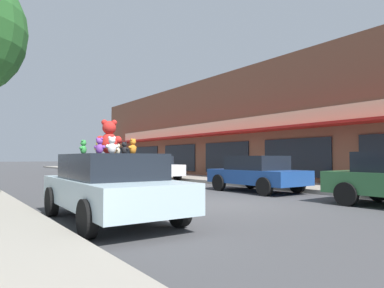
{
  "coord_description": "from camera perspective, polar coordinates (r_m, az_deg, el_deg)",
  "views": [
    {
      "loc": [
        -6.59,
        -7.85,
        1.38
      ],
      "look_at": [
        -0.19,
        1.03,
        1.83
      ],
      "focal_mm": 32.0,
      "sensor_mm": 36.0,
      "label": 1
    }
  ],
  "objects": [
    {
      "name": "ground_plane",
      "position": [
        10.34,
        4.26,
        -10.0
      ],
      "size": [
        260.0,
        260.0,
        0.0
      ],
      "primitive_type": "plane",
      "color": "#424244"
    },
    {
      "name": "sidewalk_far",
      "position": [
        15.38,
        23.51,
        -6.98
      ],
      "size": [
        3.41,
        90.0,
        0.17
      ],
      "color": "gray",
      "rests_on": "ground_plane"
    },
    {
      "name": "storefront_row",
      "position": [
        26.95,
        15.44,
        2.28
      ],
      "size": [
        13.44,
        38.4,
        7.02
      ],
      "color": "brown",
      "rests_on": "ground_plane"
    },
    {
      "name": "plush_art_car",
      "position": [
        7.77,
        -13.47,
        -6.67
      ],
      "size": [
        2.16,
        4.56,
        1.47
      ],
      "rotation": [
        0.0,
        0.0,
        -0.03
      ],
      "color": "#ADC6D1",
      "rests_on": "ground_plane"
    },
    {
      "name": "teddy_bear_giant",
      "position": [
        8.04,
        -13.65,
        1.06
      ],
      "size": [
        0.6,
        0.43,
        0.79
      ],
      "rotation": [
        0.0,
        0.0,
        2.79
      ],
      "color": "red",
      "rests_on": "plush_art_car"
    },
    {
      "name": "teddy_bear_black",
      "position": [
        8.47,
        -11.2,
        -0.69
      ],
      "size": [
        0.18,
        0.24,
        0.31
      ],
      "rotation": [
        0.0,
        0.0,
        1.98
      ],
      "color": "black",
      "rests_on": "plush_art_car"
    },
    {
      "name": "teddy_bear_brown",
      "position": [
        8.6,
        -13.0,
        -0.82
      ],
      "size": [
        0.21,
        0.14,
        0.28
      ],
      "rotation": [
        0.0,
        0.0,
        2.89
      ],
      "color": "olive",
      "rests_on": "plush_art_car"
    },
    {
      "name": "teddy_bear_white",
      "position": [
        6.99,
        -13.2,
        -0.21
      ],
      "size": [
        0.26,
        0.18,
        0.34
      ],
      "rotation": [
        0.0,
        0.0,
        2.87
      ],
      "color": "white",
      "rests_on": "plush_art_car"
    },
    {
      "name": "teddy_bear_yellow",
      "position": [
        7.83,
        -15.32,
        -0.66
      ],
      "size": [
        0.18,
        0.18,
        0.27
      ],
      "rotation": [
        0.0,
        0.0,
        2.35
      ],
      "color": "yellow",
      "rests_on": "plush_art_car"
    },
    {
      "name": "teddy_bear_purple",
      "position": [
        7.59,
        -15.16,
        -0.32
      ],
      "size": [
        0.24,
        0.24,
        0.35
      ],
      "rotation": [
        0.0,
        0.0,
        2.36
      ],
      "color": "purple",
      "rests_on": "plush_art_car"
    },
    {
      "name": "teddy_bear_green",
      "position": [
        8.23,
        -17.65,
        -0.52
      ],
      "size": [
        0.23,
        0.22,
        0.33
      ],
      "rotation": [
        0.0,
        0.0,
        3.87
      ],
      "color": "green",
      "rests_on": "plush_art_car"
    },
    {
      "name": "teddy_bear_orange",
      "position": [
        7.63,
        -9.83,
        -0.42
      ],
      "size": [
        0.26,
        0.2,
        0.34
      ],
      "rotation": [
        0.0,
        0.0,
        3.6
      ],
      "color": "orange",
      "rests_on": "plush_art_car"
    },
    {
      "name": "teddy_bear_cream",
      "position": [
        8.85,
        -12.27,
        -0.83
      ],
      "size": [
        0.18,
        0.21,
        0.29
      ],
      "rotation": [
        0.0,
        0.0,
        4.17
      ],
      "color": "beige",
      "rests_on": "plush_art_car"
    },
    {
      "name": "parked_car_far_center",
      "position": [
        14.23,
        10.73,
        -4.74
      ],
      "size": [
        2.09,
        4.07,
        1.46
      ],
      "color": "#1E4793",
      "rests_on": "ground_plane"
    },
    {
      "name": "parked_car_far_right",
      "position": [
        21.16,
        -6.61,
        -3.91
      ],
      "size": [
        2.01,
        4.59,
        1.5
      ],
      "color": "silver",
      "rests_on": "ground_plane"
    }
  ]
}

